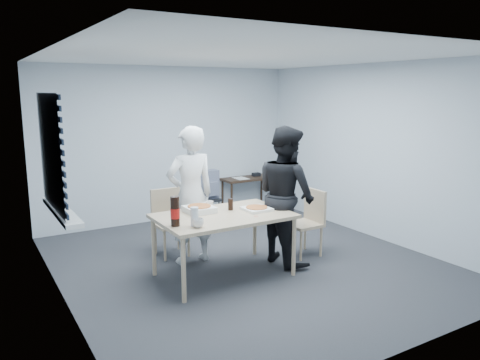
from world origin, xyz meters
TOP-DOWN VIEW (x-y plane):
  - room at (-2.20, 0.40)m, footprint 5.00×5.00m
  - dining_table at (-0.46, -0.23)m, footprint 1.56×0.99m
  - chair_far at (-0.72, 0.84)m, footprint 0.42×0.42m
  - chair_right at (0.89, -0.16)m, footprint 0.42×0.42m
  - person_white at (-0.59, 0.40)m, footprint 0.65×0.42m
  - person_black at (0.46, -0.22)m, footprint 0.47×0.86m
  - side_table at (1.43, 2.28)m, footprint 0.94×0.42m
  - stool at (0.33, 1.73)m, footprint 0.34×0.34m
  - backpack at (0.33, 1.71)m, footprint 0.33×0.24m
  - pizza_box_a at (-0.66, 0.02)m, footprint 0.33×0.33m
  - pizza_box_b at (-0.02, -0.26)m, footprint 0.31×0.31m
  - mug_a at (-0.95, -0.55)m, footprint 0.17×0.17m
  - mug_b at (-0.47, 0.12)m, footprint 0.10×0.10m
  - cola_glass at (-0.28, -0.09)m, footprint 0.07×0.07m
  - soda_bottle at (-1.14, -0.38)m, footprint 0.10×0.10m
  - plastic_cups at (-0.96, -0.48)m, footprint 0.11×0.11m
  - rubber_band at (-0.18, -0.50)m, footprint 0.05×0.05m
  - papers at (1.28, 2.27)m, footprint 0.22×0.30m
  - black_box at (1.65, 2.32)m, footprint 0.15×0.12m

SIDE VIEW (x-z plane):
  - stool at x=0.33m, z-range 0.13..0.60m
  - chair_far at x=-0.72m, z-range 0.07..0.96m
  - chair_right at x=0.89m, z-range 0.07..0.96m
  - side_table at x=1.43m, z-range 0.23..0.86m
  - papers at x=1.28m, z-range 0.63..0.63m
  - black_box at x=1.65m, z-range 0.63..0.69m
  - backpack at x=0.33m, z-range 0.47..0.93m
  - dining_table at x=-0.46m, z-range 0.32..1.08m
  - rubber_band at x=-0.18m, z-range 0.76..0.76m
  - pizza_box_b at x=-0.02m, z-range 0.76..0.80m
  - pizza_box_a at x=-0.66m, z-range 0.76..0.84m
  - mug_b at x=-0.47m, z-range 0.76..0.85m
  - mug_a at x=-0.95m, z-range 0.76..0.86m
  - cola_glass at x=-0.28m, z-range 0.76..0.90m
  - plastic_cups at x=-0.96m, z-range 0.76..0.96m
  - person_white at x=-0.59m, z-range 0.00..1.77m
  - person_black at x=0.46m, z-range 0.00..1.77m
  - soda_bottle at x=-1.14m, z-range 0.75..1.08m
  - room at x=-2.20m, z-range -1.06..3.94m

